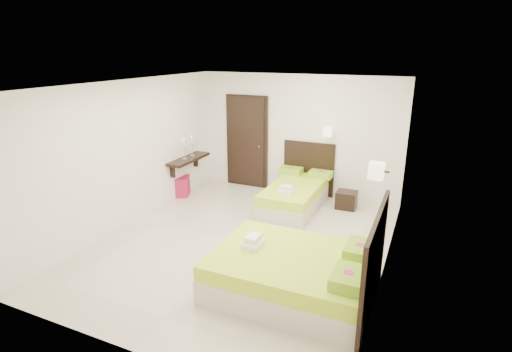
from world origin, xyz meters
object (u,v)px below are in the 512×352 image
at_px(bed_single, 296,193).
at_px(ottoman, 179,186).
at_px(bed_double, 299,272).
at_px(nightstand, 346,200).

bearing_deg(bed_single, ottoman, -170.94).
bearing_deg(ottoman, bed_double, -34.71).
xyz_separation_m(bed_double, nightstand, (-0.04, 3.23, -0.13)).
bearing_deg(bed_double, nightstand, 90.76).
distance_m(bed_double, nightstand, 3.23).
height_order(bed_single, nightstand, bed_single).
distance_m(bed_single, bed_double, 3.06).
relative_size(bed_double, nightstand, 5.23).
distance_m(bed_single, nightstand, 1.02).
xyz_separation_m(bed_double, ottoman, (-3.58, 2.48, -0.10)).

